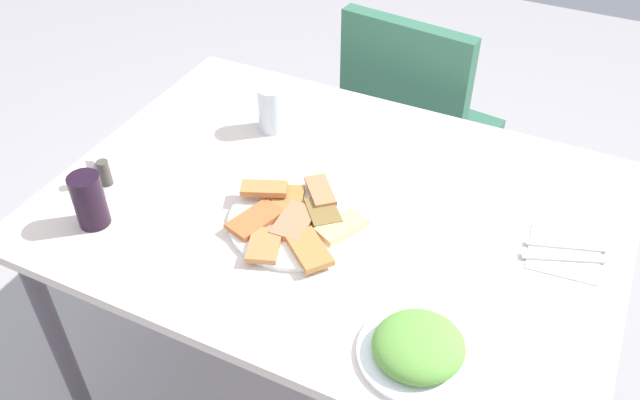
{
  "coord_description": "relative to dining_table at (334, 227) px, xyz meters",
  "views": [
    {
      "loc": [
        0.45,
        -1.01,
        1.68
      ],
      "look_at": [
        -0.02,
        -0.04,
        0.76
      ],
      "focal_mm": 37.03,
      "sensor_mm": 36.0,
      "label": 1
    }
  ],
  "objects": [
    {
      "name": "paper_napkin",
      "position": [
        0.48,
        0.06,
        0.07
      ],
      "size": [
        0.15,
        0.15,
        0.0
      ],
      "primitive_type": "cube",
      "rotation": [
        0.0,
        0.0,
        0.1
      ],
      "color": "white",
      "rests_on": "dining_table"
    },
    {
      "name": "pide_platter",
      "position": [
        -0.04,
        -0.1,
        0.09
      ],
      "size": [
        0.3,
        0.31,
        0.04
      ],
      "color": "white",
      "rests_on": "dining_table"
    },
    {
      "name": "ground_plane",
      "position": [
        0.0,
        0.0,
        -0.66
      ],
      "size": [
        6.0,
        6.0,
        0.0
      ],
      "primitive_type": "plane",
      "color": "#A8A3A5"
    },
    {
      "name": "condiment_caddy",
      "position": [
        -0.5,
        -0.18,
        0.1
      ],
      "size": [
        0.11,
        0.11,
        0.08
      ],
      "color": "#B2B2B7",
      "rests_on": "dining_table"
    },
    {
      "name": "dining_table",
      "position": [
        0.0,
        0.0,
        0.0
      ],
      "size": [
        1.23,
        0.89,
        0.73
      ],
      "color": "silver",
      "rests_on": "ground_plane"
    },
    {
      "name": "fork",
      "position": [
        0.48,
        0.04,
        0.08
      ],
      "size": [
        0.16,
        0.08,
        0.0
      ],
      "primitive_type": "cube",
      "rotation": [
        0.0,
        0.0,
        0.37
      ],
      "color": "silver",
      "rests_on": "paper_napkin"
    },
    {
      "name": "soda_can",
      "position": [
        -0.43,
        -0.28,
        0.13
      ],
      "size": [
        0.09,
        0.09,
        0.12
      ],
      "primitive_type": "cylinder",
      "rotation": [
        0.0,
        0.0,
        2.6
      ],
      "color": "black",
      "rests_on": "dining_table"
    },
    {
      "name": "dining_chair",
      "position": [
        -0.04,
        0.71,
        -0.16
      ],
      "size": [
        0.47,
        0.47,
        0.89
      ],
      "color": "#356E52",
      "rests_on": "ground_plane"
    },
    {
      "name": "spoon",
      "position": [
        0.48,
        0.08,
        0.08
      ],
      "size": [
        0.16,
        0.06,
        0.0
      ],
      "primitive_type": "cube",
      "rotation": [
        0.0,
        0.0,
        0.32
      ],
      "color": "silver",
      "rests_on": "paper_napkin"
    },
    {
      "name": "drinking_glass",
      "position": [
        -0.26,
        0.2,
        0.13
      ],
      "size": [
        0.07,
        0.07,
        0.12
      ],
      "primitive_type": "cylinder",
      "color": "silver",
      "rests_on": "dining_table"
    },
    {
      "name": "salad_plate_greens",
      "position": [
        0.3,
        -0.31,
        0.09
      ],
      "size": [
        0.22,
        0.22,
        0.06
      ],
      "color": "white",
      "rests_on": "dining_table"
    }
  ]
}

